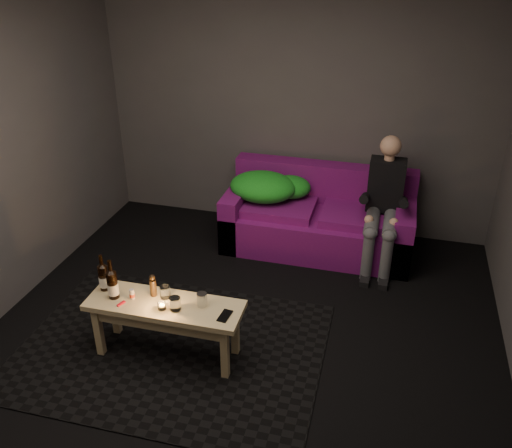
% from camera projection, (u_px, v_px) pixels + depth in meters
% --- Properties ---
extents(floor, '(4.50, 4.50, 0.00)m').
position_uv_depth(floor, '(233.00, 356.00, 4.09)').
color(floor, black).
rests_on(floor, ground).
extents(room, '(4.50, 4.50, 4.50)m').
position_uv_depth(room, '(249.00, 127.00, 3.71)').
color(room, silver).
rests_on(room, ground).
extents(rug, '(2.32, 1.70, 0.01)m').
position_uv_depth(rug, '(172.00, 348.00, 4.15)').
color(rug, black).
rests_on(rug, floor).
extents(sofa, '(1.83, 0.82, 0.79)m').
position_uv_depth(sofa, '(319.00, 220.00, 5.42)').
color(sofa, '#721079').
rests_on(sofa, floor).
extents(green_blanket, '(0.80, 0.55, 0.27)m').
position_uv_depth(green_blanket, '(268.00, 187.00, 5.39)').
color(green_blanket, '#1A901D').
rests_on(green_blanket, sofa).
extents(person, '(0.33, 0.76, 1.22)m').
position_uv_depth(person, '(384.00, 202.00, 4.99)').
color(person, black).
rests_on(person, sofa).
extents(coffee_table, '(1.15, 0.38, 0.47)m').
position_uv_depth(coffee_table, '(165.00, 312.00, 3.93)').
color(coffee_table, '#D9BE7F').
rests_on(coffee_table, rug).
extents(beer_bottle_a, '(0.07, 0.07, 0.29)m').
position_uv_depth(beer_bottle_a, '(103.00, 277.00, 4.00)').
color(beer_bottle_a, black).
rests_on(beer_bottle_a, coffee_table).
extents(beer_bottle_b, '(0.08, 0.08, 0.31)m').
position_uv_depth(beer_bottle_b, '(112.00, 284.00, 3.90)').
color(beer_bottle_b, black).
rests_on(beer_bottle_b, coffee_table).
extents(salt_shaker, '(0.05, 0.05, 0.08)m').
position_uv_depth(salt_shaker, '(132.00, 294.00, 3.93)').
color(salt_shaker, silver).
rests_on(salt_shaker, coffee_table).
extents(pepper_mill, '(0.05, 0.05, 0.13)m').
position_uv_depth(pepper_mill, '(153.00, 288.00, 3.95)').
color(pepper_mill, black).
rests_on(pepper_mill, coffee_table).
extents(tumbler_back, '(0.10, 0.10, 0.09)m').
position_uv_depth(tumbler_back, '(165.00, 292.00, 3.94)').
color(tumbler_back, white).
rests_on(tumbler_back, coffee_table).
extents(tealight, '(0.06, 0.06, 0.05)m').
position_uv_depth(tealight, '(162.00, 306.00, 3.82)').
color(tealight, white).
rests_on(tealight, coffee_table).
extents(tumbler_front, '(0.08, 0.08, 0.10)m').
position_uv_depth(tumbler_front, '(175.00, 304.00, 3.80)').
color(tumbler_front, white).
rests_on(tumbler_front, coffee_table).
extents(steel_cup, '(0.08, 0.08, 0.10)m').
position_uv_depth(steel_cup, '(202.00, 300.00, 3.84)').
color(steel_cup, '#BBBEC2').
rests_on(steel_cup, coffee_table).
extents(smartphone, '(0.08, 0.15, 0.01)m').
position_uv_depth(smartphone, '(225.00, 316.00, 3.76)').
color(smartphone, black).
rests_on(smartphone, coffee_table).
extents(red_lighter, '(0.04, 0.07, 0.01)m').
position_uv_depth(red_lighter, '(121.00, 304.00, 3.88)').
color(red_lighter, red).
rests_on(red_lighter, coffee_table).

